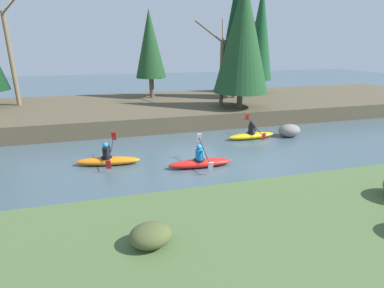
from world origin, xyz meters
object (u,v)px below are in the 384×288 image
object	(u,v)px
kayaker_trailing	(109,160)
kayaker_lead	(252,135)
boulder_midstream	(289,130)
kayaker_middle	(201,162)

from	to	relation	value
kayaker_trailing	kayaker_lead	bearing A→B (deg)	22.66
kayaker_lead	boulder_midstream	bearing A→B (deg)	-6.13
kayaker_middle	kayaker_trailing	bearing A→B (deg)	163.21
kayaker_middle	kayaker_lead	bearing A→B (deg)	41.04
boulder_midstream	kayaker_middle	bearing A→B (deg)	-154.14
kayaker_lead	kayaker_trailing	distance (m)	7.85
boulder_midstream	kayaker_lead	bearing A→B (deg)	175.87
kayaker_lead	boulder_midstream	size ratio (longest dim) A/B	2.23
kayaker_middle	boulder_midstream	size ratio (longest dim) A/B	2.23
kayaker_lead	kayaker_trailing	xyz separation A→B (m)	(-7.63, -1.82, 0.00)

